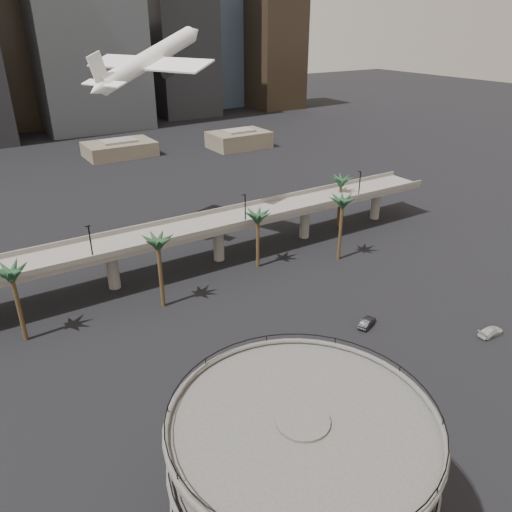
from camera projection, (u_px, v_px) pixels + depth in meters
ground at (368, 463)px, 55.99m from camera, size 700.00×700.00×0.00m
parking_ramp at (300, 477)px, 42.42m from camera, size 22.20×22.20×17.35m
overpass at (167, 238)px, 94.71m from camera, size 130.00×9.30×14.70m
palm_trees at (240, 220)px, 92.65m from camera, size 76.40×18.40×14.00m
low_buildings at (83, 158)px, 166.47m from camera, size 135.00×27.50×6.80m
skyline at (40, 23)px, 209.91m from camera, size 269.00×86.00×118.83m
airborne_jet at (149, 60)px, 95.89m from camera, size 30.04×27.86×12.65m
car_a at (290, 399)px, 64.47m from camera, size 3.97×1.61×1.35m
car_b at (367, 322)px, 80.64m from camera, size 4.44×3.02×1.39m
car_c at (491, 332)px, 78.28m from camera, size 4.71×1.99×1.36m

